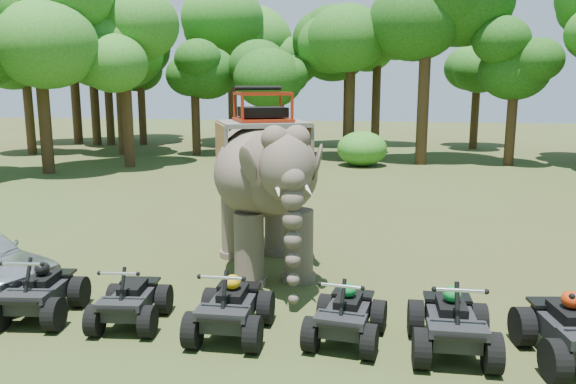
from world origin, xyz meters
name	(u,v)px	position (x,y,z in m)	size (l,w,h in m)	color
ground	(278,295)	(0.00, 0.00, 0.00)	(110.00, 110.00, 0.00)	#47381E
elephant	(264,180)	(-0.63, 1.66, 2.07)	(2.16, 4.92, 4.13)	brown
atv_0	(40,285)	(-4.05, -1.81, 0.62)	(1.21, 1.67, 1.23)	black
atv_1	(130,293)	(-2.31, -1.79, 0.57)	(1.13, 1.55, 1.15)	black
atv_2	(231,300)	(-0.44, -1.92, 0.63)	(1.23, 1.69, 1.25)	black
atv_3	(347,307)	(1.50, -1.81, 0.59)	(1.16, 1.59, 1.18)	black
atv_4	(452,314)	(3.17, -1.95, 0.64)	(1.27, 1.74, 1.29)	black
atv_5	(575,321)	(4.96, -1.96, 0.67)	(1.31, 1.80, 1.33)	black
tree_0	(350,87)	(0.00, 22.06, 4.06)	(5.69, 5.69, 8.13)	#195114
tree_1	(425,69)	(3.95, 19.93, 5.00)	(6.99, 6.99, 9.99)	#195114
tree_2	(513,97)	(8.49, 20.36, 3.55)	(4.97, 4.97, 7.11)	#195114
tree_25	(41,78)	(-13.85, 13.77, 4.46)	(6.24, 6.24, 8.92)	#195114
tree_26	(126,90)	(-10.92, 16.36, 3.89)	(5.45, 5.45, 7.79)	#195114
tree_27	(195,96)	(-9.22, 21.92, 3.50)	(4.91, 4.91, 7.01)	#195114
tree_28	(275,101)	(-4.16, 20.92, 3.28)	(4.60, 4.60, 6.57)	#195114
tree_30	(377,76)	(1.34, 29.33, 4.74)	(6.63, 6.63, 9.47)	#195114
tree_31	(108,84)	(-16.98, 26.22, 4.22)	(5.91, 5.91, 8.45)	#195114
tree_32	(280,94)	(-5.40, 29.28, 3.52)	(4.93, 4.93, 7.04)	#195114
tree_33	(27,90)	(-19.15, 20.34, 3.83)	(5.37, 5.37, 7.67)	#195114
tree_35	(348,86)	(-0.62, 28.85, 4.11)	(5.76, 5.76, 8.22)	#195114
tree_36	(232,70)	(-8.49, 27.66, 5.19)	(7.27, 7.27, 10.39)	#195114
tree_37	(120,86)	(-13.68, 21.34, 4.10)	(5.73, 5.73, 8.19)	#195114
tree_38	(73,66)	(-19.78, 26.74, 5.44)	(7.61, 7.61, 10.87)	#195114
tree_39	(141,93)	(-14.83, 26.81, 3.63)	(5.08, 5.08, 7.25)	#195114
tree_40	(127,76)	(-17.29, 29.85, 4.85)	(6.78, 6.78, 9.69)	#195114
tree_41	(93,76)	(-17.90, 25.94, 4.78)	(6.70, 6.70, 9.56)	#195114
tree_42	(476,95)	(7.78, 27.97, 3.51)	(4.92, 4.92, 7.03)	#195114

